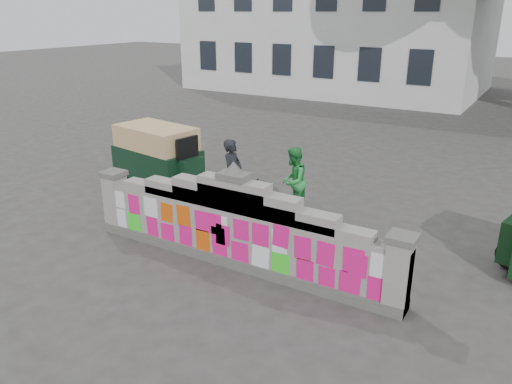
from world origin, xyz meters
The scene contains 7 objects.
ground centered at (0.00, 0.00, 0.00)m, with size 100.00×100.00×0.00m, color #383533.
parapet_wall centered at (0.00, -0.01, 0.75)m, with size 6.48×0.44×2.01m.
building centered at (-7.00, 21.98, 4.01)m, with size 16.00×10.00×8.90m.
cyclist_bike centered at (-1.23, 1.79, 0.47)m, with size 0.63×1.80×0.95m, color black.
cyclist_rider centered at (-1.23, 1.79, 0.80)m, with size 0.59×0.38×1.61m, color black.
pedestrian centered at (-0.22, 2.78, 0.79)m, with size 0.77×0.60×1.59m, color green.
rickshaw_left centered at (-4.41, 2.94, 0.80)m, with size 2.87×1.66×1.54m.
Camera 1 is at (4.63, -6.92, 4.49)m, focal length 35.00 mm.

